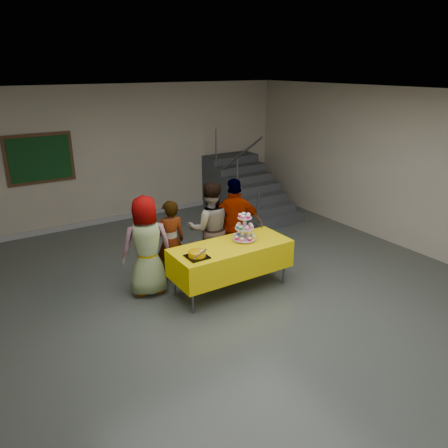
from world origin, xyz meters
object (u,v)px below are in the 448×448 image
object	(u,v)px
cupcake_stand	(244,229)
schoolchild_b	(170,242)
bake_table	(231,258)
schoolchild_c	(210,228)
schoolchild_d	(235,226)
schoolchild_a	(147,246)
noticeboard	(40,159)
bear_cake	(197,254)
staircase	(243,190)

from	to	relation	value
cupcake_stand	schoolchild_b	distance (m)	1.22
bake_table	schoolchild_c	size ratio (longest dim) A/B	1.19
schoolchild_b	schoolchild_d	distance (m)	1.12
schoolchild_a	noticeboard	bearing A→B (deg)	-65.79
cupcake_stand	bear_cake	distance (m)	0.97
bear_cake	schoolchild_d	distance (m)	1.30
cupcake_stand	bear_cake	world-z (taller)	cupcake_stand
schoolchild_a	staircase	bearing A→B (deg)	-131.56
schoolchild_b	staircase	xyz separation A→B (m)	(3.15, 2.49, -0.20)
bake_table	bear_cake	xyz separation A→B (m)	(-0.66, -0.12, 0.27)
schoolchild_a	schoolchild_b	world-z (taller)	schoolchild_a
bear_cake	schoolchild_d	bearing A→B (deg)	31.43
schoolchild_a	schoolchild_c	size ratio (longest dim) A/B	0.99
cupcake_stand	schoolchild_d	distance (m)	0.55
schoolchild_d	staircase	xyz separation A→B (m)	(2.06, 2.73, -0.33)
bake_table	staircase	size ratio (longest dim) A/B	0.78
cupcake_stand	schoolchild_c	xyz separation A→B (m)	(-0.21, 0.69, -0.16)
schoolchild_b	schoolchild_c	size ratio (longest dim) A/B	0.87
cupcake_stand	noticeboard	distance (m)	4.65
bake_table	noticeboard	world-z (taller)	noticeboard
schoolchild_c	schoolchild_b	bearing A→B (deg)	18.72
staircase	noticeboard	world-z (taller)	noticeboard
cupcake_stand	schoolchild_a	distance (m)	1.53
bear_cake	noticeboard	size ratio (longest dim) A/B	0.28
bake_table	cupcake_stand	xyz separation A→B (m)	(0.29, 0.05, 0.39)
cupcake_stand	schoolchild_c	size ratio (longest dim) A/B	0.28
bake_table	schoolchild_d	distance (m)	0.76
bake_table	noticeboard	bearing A→B (deg)	114.48
schoolchild_a	schoolchild_c	world-z (taller)	schoolchild_c
noticeboard	cupcake_stand	bearing A→B (deg)	-62.03
bear_cake	schoolchild_b	world-z (taller)	schoolchild_b
bear_cake	staircase	world-z (taller)	staircase
bake_table	schoolchild_b	bearing A→B (deg)	129.04
staircase	schoolchild_b	bearing A→B (deg)	-141.73
bake_table	bear_cake	size ratio (longest dim) A/B	5.25
staircase	bear_cake	bearing A→B (deg)	-132.97
bear_cake	staircase	size ratio (longest dim) A/B	0.15
cupcake_stand	schoolchild_a	world-z (taller)	schoolchild_a
cupcake_stand	schoolchild_c	world-z (taller)	schoolchild_c
staircase	noticeboard	bearing A→B (deg)	169.20
bake_table	schoolchild_a	distance (m)	1.30
schoolchild_c	bake_table	bearing A→B (deg)	107.33
bake_table	schoolchild_a	xyz separation A→B (m)	(-1.13, 0.61, 0.23)
schoolchild_a	schoolchild_c	bearing A→B (deg)	-161.62
schoolchild_b	schoolchild_d	xyz separation A→B (m)	(1.09, -0.24, 0.13)
schoolchild_a	cupcake_stand	bearing A→B (deg)	170.42
schoolchild_a	schoolchild_d	bearing A→B (deg)	-169.96
schoolchild_b	cupcake_stand	bearing A→B (deg)	146.16
schoolchild_c	cupcake_stand	bearing A→B (deg)	129.95
bake_table	staircase	world-z (taller)	staircase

